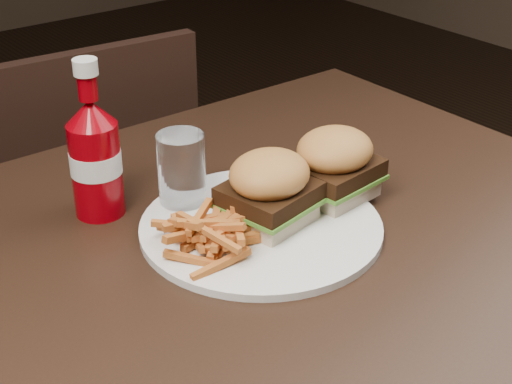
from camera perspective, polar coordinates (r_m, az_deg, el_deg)
dining_table at (r=0.92m, az=-4.71°, el=-6.67°), size 1.20×0.80×0.04m
chair_far at (r=1.65m, az=-12.91°, el=-2.36°), size 0.42×0.42×0.04m
plate at (r=0.98m, az=0.36°, el=-2.54°), size 0.30×0.30×0.01m
sandwich_half_a at (r=0.97m, az=0.96°, el=-1.55°), size 0.11×0.10×0.02m
sandwich_half_b at (r=1.04m, az=5.62°, el=0.35°), size 0.10×0.10×0.02m
fries_pile at (r=0.92m, az=-2.85°, el=-2.62°), size 0.12×0.12×0.04m
ketchup_bottle at (r=1.01m, az=-11.52°, el=1.52°), size 0.07×0.07×0.13m
tumbler at (r=1.01m, az=-5.43°, el=1.64°), size 0.06×0.06×0.10m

